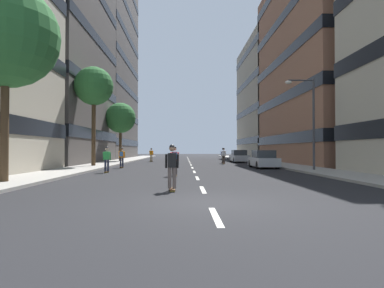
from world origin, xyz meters
The scene contains 21 objects.
ground_plane centered at (0.00, 25.96, 0.00)m, with size 155.77×155.77×0.00m, color black.
sidewalk_left centered at (-8.87, 29.21, 0.07)m, with size 3.19×71.40×0.14m, color #9E9991.
sidewalk_right centered at (8.87, 29.21, 0.07)m, with size 3.19×71.40×0.14m, color #9E9991.
lane_markings centered at (0.00, 28.00, 0.00)m, with size 0.16×62.20×0.01m.
building_left_mid centered at (-17.44, 26.81, 13.55)m, with size 14.08×18.74×26.91m.
building_left_far centered at (-17.44, 47.14, 18.65)m, with size 14.08×21.88×37.12m.
building_right_mid centered at (17.44, 26.81, 11.62)m, with size 14.08×22.43×23.05m.
building_right_far centered at (17.44, 47.14, 10.44)m, with size 14.08×19.81×20.70m.
parked_car_near centered at (6.07, 17.57, 0.70)m, with size 1.82×4.40×1.52m.
parked_car_mid centered at (6.07, 29.55, 0.70)m, with size 1.82×4.40×1.52m.
street_tree_near centered at (-8.87, 19.32, 7.24)m, with size 3.46×3.46×8.91m.
street_tree_mid centered at (-8.87, 5.09, 6.76)m, with size 4.74×4.74×9.01m.
street_tree_far centered at (-8.87, 31.46, 5.61)m, with size 3.87×3.87×7.44m.
streetlamp_right centered at (8.18, 12.95, 4.14)m, with size 2.13×0.30×6.50m.
skater_0 centered at (-5.99, 12.31, 0.98)m, with size 0.54×0.91×1.78m.
skater_1 centered at (-6.04, 17.76, 1.02)m, with size 0.53×0.90×1.78m.
skater_2 centered at (3.61, 25.03, 0.98)m, with size 0.54×0.91×1.78m.
skater_3 centered at (-4.93, 31.66, 0.98)m, with size 0.57×0.92×1.78m.
skater_4 centered at (-1.29, 9.51, 1.02)m, with size 0.55×0.92×1.78m.
skater_5 centered at (-1.20, 2.67, 0.98)m, with size 0.55×0.92×1.78m.
skater_6 centered at (3.84, 27.32, 1.02)m, with size 0.55×0.92×1.78m.
Camera 1 is at (-0.76, -9.50, 1.58)m, focal length 29.77 mm.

